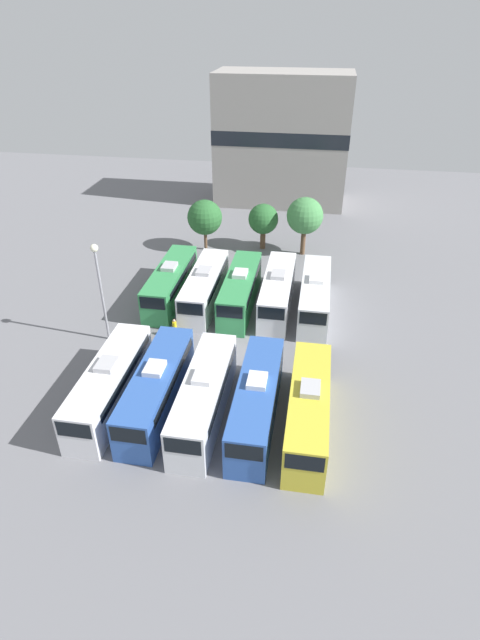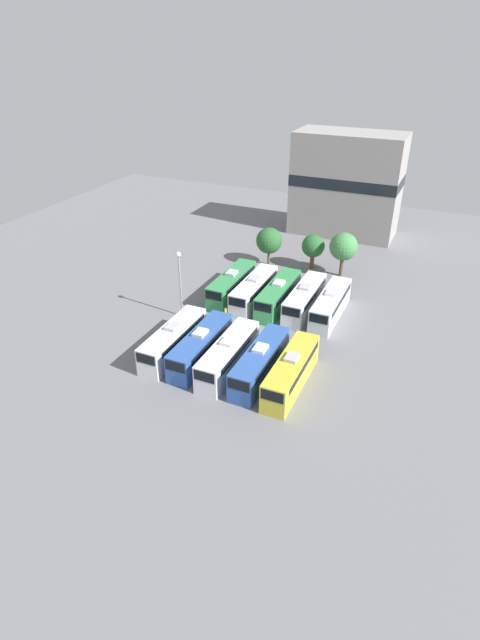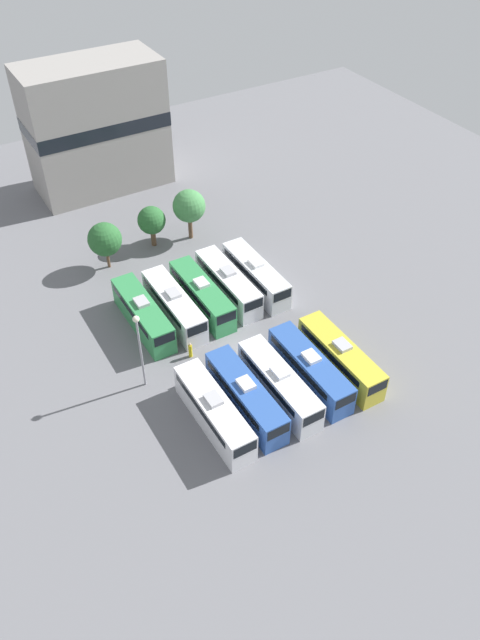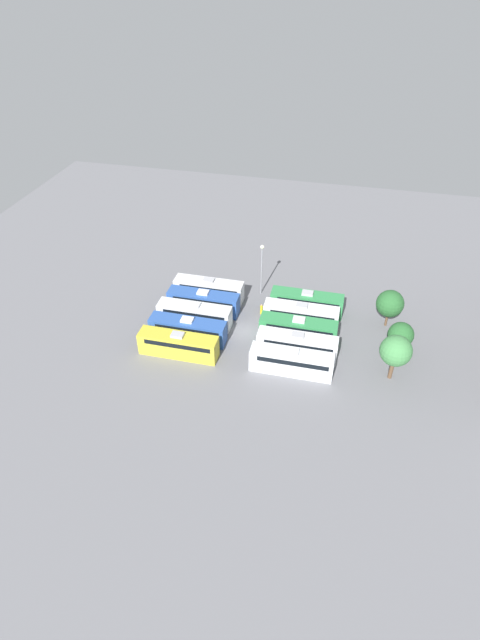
{
  "view_description": "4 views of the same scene",
  "coord_description": "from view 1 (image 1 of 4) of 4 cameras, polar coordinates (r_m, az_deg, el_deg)",
  "views": [
    {
      "loc": [
        6.32,
        -31.49,
        23.02
      ],
      "look_at": [
        0.74,
        1.78,
        1.85
      ],
      "focal_mm": 28.0,
      "sensor_mm": 36.0,
      "label": 1
    },
    {
      "loc": [
        18.2,
        -45.1,
        29.95
      ],
      "look_at": [
        -1.72,
        -0.93,
        1.89
      ],
      "focal_mm": 28.0,
      "sensor_mm": 36.0,
      "label": 2
    },
    {
      "loc": [
        -22.14,
        -38.08,
        42.75
      ],
      "look_at": [
        0.99,
        1.27,
        2.14
      ],
      "focal_mm": 35.0,
      "sensor_mm": 36.0,
      "label": 3
    },
    {
      "loc": [
        52.89,
        11.74,
        43.33
      ],
      "look_at": [
        0.92,
        -0.66,
        2.61
      ],
      "focal_mm": 28.0,
      "sensor_mm": 36.0,
      "label": 4
    }
  ],
  "objects": [
    {
      "name": "worker_person",
      "position": [
        41.02,
        -7.47,
        -1.01
      ],
      "size": [
        0.36,
        0.36,
        1.71
      ],
      "color": "gold",
      "rests_on": "ground_plane"
    },
    {
      "name": "bus_3",
      "position": [
        32.4,
        1.92,
        -9.07
      ],
      "size": [
        2.47,
        10.4,
        3.44
      ],
      "color": "#2D56A8",
      "rests_on": "ground_plane"
    },
    {
      "name": "tree_1",
      "position": [
        55.64,
        2.68,
        11.41
      ],
      "size": [
        3.29,
        3.29,
        5.09
      ],
      "color": "brown",
      "rests_on": "ground_plane"
    },
    {
      "name": "bus_2",
      "position": [
        32.79,
        -4.12,
        -8.56
      ],
      "size": [
        2.47,
        10.4,
        3.44
      ],
      "color": "silver",
      "rests_on": "ground_plane"
    },
    {
      "name": "bus_0",
      "position": [
        34.79,
        -14.64,
        -6.95
      ],
      "size": [
        2.47,
        10.4,
        3.44
      ],
      "color": "silver",
      "rests_on": "ground_plane"
    },
    {
      "name": "tree_2",
      "position": [
        54.23,
        7.43,
        11.7
      ],
      "size": [
        3.87,
        3.87,
        6.32
      ],
      "color": "brown",
      "rests_on": "ground_plane"
    },
    {
      "name": "bus_9",
      "position": [
        44.25,
        8.56,
        2.91
      ],
      "size": [
        2.47,
        10.4,
        3.44
      ],
      "color": "silver",
      "rests_on": "ground_plane"
    },
    {
      "name": "bus_5",
      "position": [
        46.29,
        -7.92,
        4.35
      ],
      "size": [
        2.47,
        10.4,
        3.44
      ],
      "color": "#338C4C",
      "rests_on": "ground_plane"
    },
    {
      "name": "bus_4",
      "position": [
        32.12,
        7.84,
        -9.87
      ],
      "size": [
        2.47,
        10.4,
        3.44
      ],
      "color": "gold",
      "rests_on": "ground_plane"
    },
    {
      "name": "tree_0",
      "position": [
        55.28,
        -4.05,
        11.61
      ],
      "size": [
        3.79,
        3.79,
        5.64
      ],
      "color": "brown",
      "rests_on": "ground_plane"
    },
    {
      "name": "depot_building",
      "position": [
        70.07,
        4.81,
        19.88
      ],
      "size": [
        17.26,
        8.45,
        16.45
      ],
      "color": "gray",
      "rests_on": "ground_plane"
    },
    {
      "name": "bus_7",
      "position": [
        44.62,
        0.03,
        3.56
      ],
      "size": [
        2.47,
        10.4,
        3.44
      ],
      "color": "#338C4C",
      "rests_on": "ground_plane"
    },
    {
      "name": "light_pole",
      "position": [
        39.51,
        -15.8,
        4.68
      ],
      "size": [
        0.6,
        0.6,
        8.35
      ],
      "color": "gray",
      "rests_on": "ground_plane"
    },
    {
      "name": "ground_plane",
      "position": [
        39.52,
        -1.48,
        -3.53
      ],
      "size": [
        111.91,
        111.91,
        0.0
      ],
      "primitive_type": "plane",
      "color": "slate"
    },
    {
      "name": "bus_8",
      "position": [
        44.55,
        4.32,
        3.41
      ],
      "size": [
        2.47,
        10.4,
        3.44
      ],
      "color": "white",
      "rests_on": "ground_plane"
    },
    {
      "name": "bus_6",
      "position": [
        45.15,
        -4.06,
        3.83
      ],
      "size": [
        2.47,
        10.4,
        3.44
      ],
      "color": "white",
      "rests_on": "ground_plane"
    },
    {
      "name": "bus_1",
      "position": [
        33.8,
        -9.48,
        -7.54
      ],
      "size": [
        2.47,
        10.4,
        3.44
      ],
      "color": "#2D56A8",
      "rests_on": "ground_plane"
    }
  ]
}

